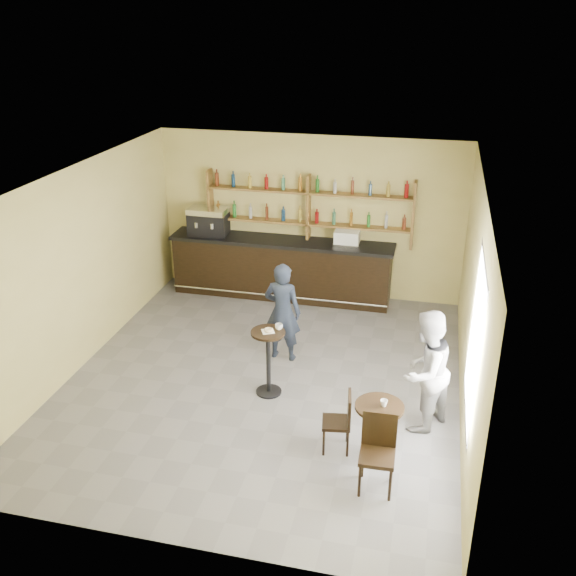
% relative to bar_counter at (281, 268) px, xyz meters
% --- Properties ---
extents(floor, '(7.00, 7.00, 0.00)m').
position_rel_bar_counter_xyz_m(floor, '(0.49, -3.15, -0.60)').
color(floor, slate).
rests_on(floor, ground).
extents(ceiling, '(7.00, 7.00, 0.00)m').
position_rel_bar_counter_xyz_m(ceiling, '(0.49, -3.15, 2.60)').
color(ceiling, white).
rests_on(ceiling, wall_back).
extents(wall_back, '(7.00, 0.00, 7.00)m').
position_rel_bar_counter_xyz_m(wall_back, '(0.49, 0.35, 1.00)').
color(wall_back, '#C8BC71').
rests_on(wall_back, floor).
extents(wall_front, '(7.00, 0.00, 7.00)m').
position_rel_bar_counter_xyz_m(wall_front, '(0.49, -6.65, 1.00)').
color(wall_front, '#C8BC71').
rests_on(wall_front, floor).
extents(wall_left, '(0.00, 7.00, 7.00)m').
position_rel_bar_counter_xyz_m(wall_left, '(-2.51, -3.15, 1.00)').
color(wall_left, '#C8BC71').
rests_on(wall_left, floor).
extents(wall_right, '(0.00, 7.00, 7.00)m').
position_rel_bar_counter_xyz_m(wall_right, '(3.49, -3.15, 1.00)').
color(wall_right, '#C8BC71').
rests_on(wall_right, floor).
extents(window_pane, '(0.00, 2.00, 2.00)m').
position_rel_bar_counter_xyz_m(window_pane, '(3.48, -4.35, 1.10)').
color(window_pane, white).
rests_on(window_pane, wall_right).
extents(window_frame, '(0.04, 1.70, 2.10)m').
position_rel_bar_counter_xyz_m(window_frame, '(3.48, -4.35, 1.10)').
color(window_frame, black).
rests_on(window_frame, wall_right).
extents(shelf_unit, '(4.00, 0.26, 1.40)m').
position_rel_bar_counter_xyz_m(shelf_unit, '(0.49, 0.22, 1.21)').
color(shelf_unit, brown).
rests_on(shelf_unit, wall_back).
extents(liquor_bottles, '(3.68, 0.10, 1.00)m').
position_rel_bar_counter_xyz_m(liquor_bottles, '(0.49, 0.22, 1.38)').
color(liquor_bottles, '#8C5919').
rests_on(liquor_bottles, shelf_unit).
extents(bar_counter, '(4.43, 0.86, 1.20)m').
position_rel_bar_counter_xyz_m(bar_counter, '(0.00, 0.00, 0.00)').
color(bar_counter, black).
rests_on(bar_counter, floor).
extents(espresso_machine, '(0.78, 0.53, 0.54)m').
position_rel_bar_counter_xyz_m(espresso_machine, '(-1.49, 0.00, 0.87)').
color(espresso_machine, black).
rests_on(espresso_machine, bar_counter).
extents(pastry_case, '(0.51, 0.42, 0.29)m').
position_rel_bar_counter_xyz_m(pastry_case, '(1.29, 0.00, 0.74)').
color(pastry_case, silver).
rests_on(pastry_case, bar_counter).
extents(pedestal_table, '(0.61, 0.61, 1.05)m').
position_rel_bar_counter_xyz_m(pedestal_table, '(0.66, -3.49, -0.08)').
color(pedestal_table, black).
rests_on(pedestal_table, floor).
extents(napkin, '(0.23, 0.23, 0.00)m').
position_rel_bar_counter_xyz_m(napkin, '(0.66, -3.49, 0.45)').
color(napkin, white).
rests_on(napkin, pedestal_table).
extents(donut, '(0.16, 0.16, 0.05)m').
position_rel_bar_counter_xyz_m(donut, '(0.67, -3.50, 0.48)').
color(donut, '#BA9244').
rests_on(donut, napkin).
extents(cup_pedestal, '(0.12, 0.12, 0.09)m').
position_rel_bar_counter_xyz_m(cup_pedestal, '(0.80, -3.39, 0.49)').
color(cup_pedestal, white).
rests_on(cup_pedestal, pedestal_table).
extents(man_main, '(0.65, 0.46, 1.68)m').
position_rel_bar_counter_xyz_m(man_main, '(0.61, -2.41, 0.24)').
color(man_main, black).
rests_on(man_main, floor).
extents(cafe_table, '(0.66, 0.66, 0.80)m').
position_rel_bar_counter_xyz_m(cafe_table, '(2.42, -4.64, -0.20)').
color(cafe_table, black).
rests_on(cafe_table, floor).
extents(cup_cafe, '(0.12, 0.12, 0.09)m').
position_rel_bar_counter_xyz_m(cup_cafe, '(2.47, -4.64, 0.24)').
color(cup_cafe, white).
rests_on(cup_cafe, cafe_table).
extents(chair_west, '(0.42, 0.42, 0.84)m').
position_rel_bar_counter_xyz_m(chair_west, '(1.87, -4.59, -0.18)').
color(chair_west, black).
rests_on(chair_west, floor).
extents(chair_south, '(0.43, 0.43, 0.98)m').
position_rel_bar_counter_xyz_m(chair_south, '(2.47, -5.24, -0.11)').
color(chair_south, black).
rests_on(chair_south, floor).
extents(patron_second, '(1.02, 1.08, 1.76)m').
position_rel_bar_counter_xyz_m(patron_second, '(2.94, -3.81, 0.28)').
color(patron_second, '#98989D').
rests_on(patron_second, floor).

